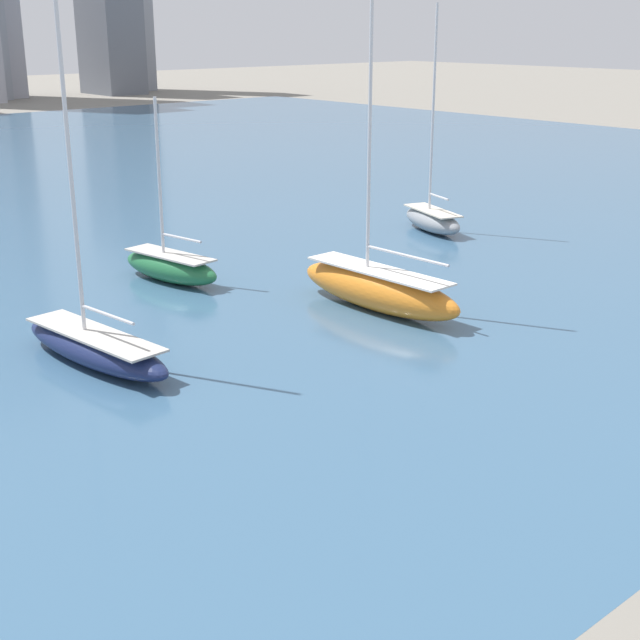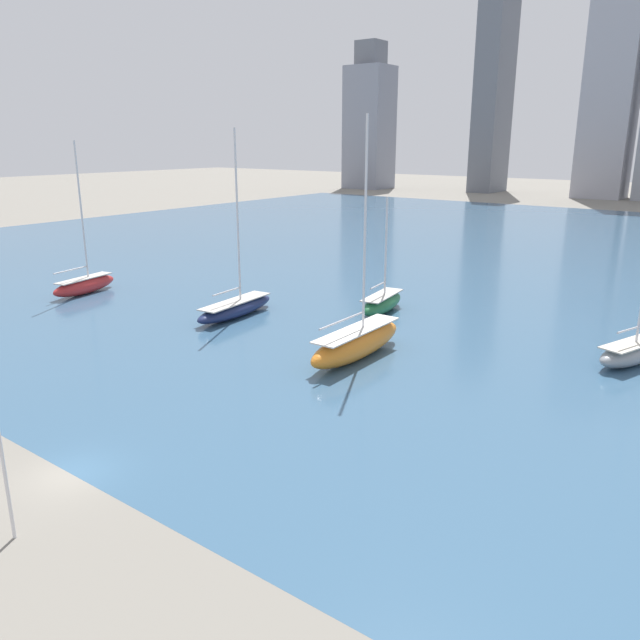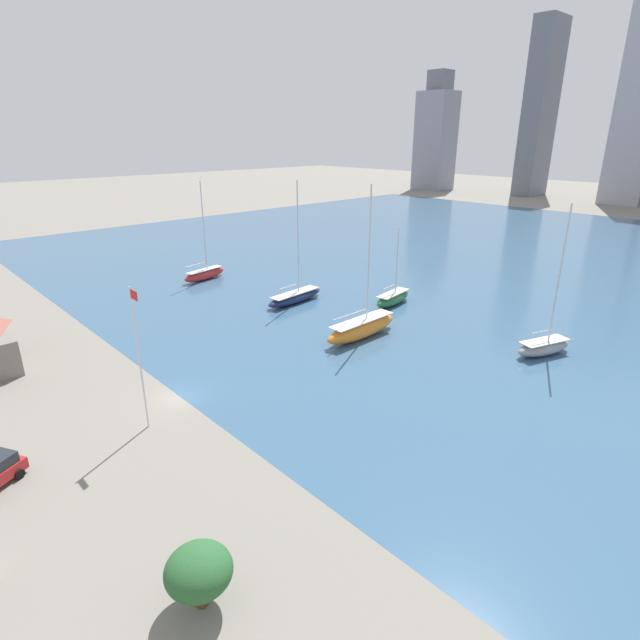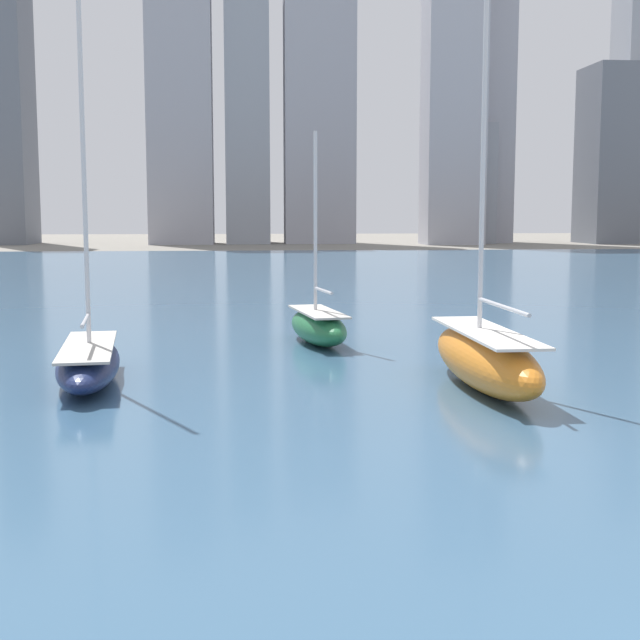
# 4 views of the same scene
# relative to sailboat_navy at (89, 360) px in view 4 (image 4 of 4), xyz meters

# --- Properties ---
(harbor_water) EXTENTS (180.00, 140.00, 0.00)m
(harbor_water) POSITION_rel_sailboat_navy_xyz_m (13.26, 45.34, -0.87)
(harbor_water) COLOR #385B7A
(harbor_water) RESTS_ON ground_plane
(distant_city_skyline) EXTENTS (176.51, 24.42, 68.28)m
(distant_city_skyline) POSITION_rel_sailboat_navy_xyz_m (12.61, 146.70, 27.12)
(distant_city_skyline) COLOR slate
(distant_city_skyline) RESTS_ON ground_plane
(sailboat_navy) EXTENTS (3.35, 10.12, 16.36)m
(sailboat_navy) POSITION_rel_sailboat_navy_xyz_m (0.00, 0.00, 0.00)
(sailboat_navy) COLOR #19234C
(sailboat_navy) RESTS_ON harbor_water
(sailboat_orange) EXTENTS (2.60, 10.88, 17.05)m
(sailboat_orange) POSITION_rel_sailboat_navy_xyz_m (14.93, -2.69, 0.33)
(sailboat_orange) COLOR orange
(sailboat_orange) RESTS_ON harbor_water
(sailboat_green) EXTENTS (3.26, 7.66, 10.51)m
(sailboat_green) POSITION_rel_sailboat_navy_xyz_m (9.76, 9.20, 0.05)
(sailboat_green) COLOR #236B3D
(sailboat_green) RESTS_ON harbor_water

